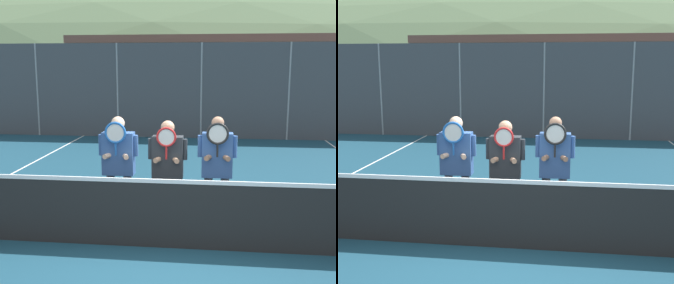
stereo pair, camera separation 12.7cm
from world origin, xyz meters
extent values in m
plane|color=navy|center=(0.00, 0.00, 0.00)|extent=(120.00, 120.00, 0.00)
ellipsoid|color=#5B7551|center=(0.00, 52.79, 0.00)|extent=(130.07, 72.26, 25.29)
cube|color=beige|center=(0.82, 17.09, 1.79)|extent=(14.66, 5.00, 3.59)
cube|color=brown|center=(0.82, 17.09, 3.77)|extent=(15.16, 5.50, 0.36)
cylinder|color=gray|center=(-5.93, 9.17, 1.65)|extent=(0.06, 0.06, 3.30)
cylinder|color=gray|center=(-2.96, 9.17, 1.65)|extent=(0.06, 0.06, 3.30)
cylinder|color=gray|center=(0.00, 9.17, 1.65)|extent=(0.06, 0.06, 3.30)
cylinder|color=gray|center=(2.96, 9.17, 1.65)|extent=(0.06, 0.06, 3.30)
cube|color=#42474C|center=(0.00, 9.17, 1.65)|extent=(17.79, 0.02, 3.30)
cube|color=black|center=(0.00, 0.00, 0.47)|extent=(11.25, 0.02, 0.94)
cube|color=white|center=(0.00, 0.00, 0.97)|extent=(11.25, 0.03, 0.06)
cube|color=white|center=(-4.26, 3.00, 0.00)|extent=(0.05, 16.00, 0.01)
cylinder|color=#56565B|center=(-1.11, 0.77, 0.42)|extent=(0.13, 0.13, 0.84)
cylinder|color=#56565B|center=(-0.84, 0.77, 0.42)|extent=(0.13, 0.13, 0.84)
cube|color=#335693|center=(-0.98, 0.77, 1.17)|extent=(0.49, 0.22, 0.67)
sphere|color=#DBB293|center=(-0.98, 0.77, 1.65)|extent=(0.21, 0.21, 0.21)
cylinder|color=#335693|center=(-1.25, 0.77, 1.30)|extent=(0.08, 0.08, 0.33)
cylinder|color=#335693|center=(-0.71, 0.77, 1.30)|extent=(0.08, 0.08, 0.33)
cylinder|color=#DBB293|center=(-1.10, 0.68, 1.16)|extent=(0.16, 0.27, 0.08)
cylinder|color=#DBB293|center=(-0.86, 0.68, 1.16)|extent=(0.16, 0.27, 0.08)
cylinder|color=#1E5BAD|center=(-0.98, 0.59, 1.28)|extent=(0.03, 0.03, 0.20)
torus|color=#1E5BAD|center=(-0.98, 0.59, 1.53)|extent=(0.33, 0.04, 0.33)
cylinder|color=silver|center=(-0.98, 0.59, 1.53)|extent=(0.27, 0.00, 0.27)
cylinder|color=black|center=(-0.33, 0.72, 0.41)|extent=(0.13, 0.13, 0.82)
cylinder|color=black|center=(-0.07, 0.72, 0.41)|extent=(0.13, 0.13, 0.82)
cube|color=#282D33|center=(-0.20, 0.72, 1.15)|extent=(0.47, 0.22, 0.65)
sphere|color=tan|center=(-0.20, 0.72, 1.60)|extent=(0.21, 0.21, 0.21)
cylinder|color=#282D33|center=(-0.46, 0.72, 1.27)|extent=(0.08, 0.08, 0.32)
cylinder|color=#282D33|center=(0.06, 0.72, 1.27)|extent=(0.08, 0.08, 0.32)
cylinder|color=tan|center=(-0.32, 0.63, 1.13)|extent=(0.16, 0.27, 0.08)
cylinder|color=tan|center=(-0.08, 0.63, 1.13)|extent=(0.16, 0.27, 0.08)
cylinder|color=red|center=(-0.20, 0.54, 1.25)|extent=(0.03, 0.03, 0.20)
torus|color=red|center=(-0.20, 0.54, 1.49)|extent=(0.30, 0.03, 0.30)
cylinder|color=silver|center=(-0.20, 0.54, 1.49)|extent=(0.25, 0.00, 0.25)
cylinder|color=#56565B|center=(0.42, 0.76, 0.43)|extent=(0.13, 0.13, 0.85)
cylinder|color=#56565B|center=(0.68, 0.76, 0.43)|extent=(0.13, 0.13, 0.85)
cube|color=#335693|center=(0.55, 0.76, 1.19)|extent=(0.46, 0.22, 0.67)
sphere|color=#997056|center=(0.55, 0.76, 1.68)|extent=(0.19, 0.19, 0.19)
cylinder|color=#335693|center=(0.29, 0.76, 1.32)|extent=(0.08, 0.08, 0.33)
cylinder|color=#335693|center=(0.81, 0.76, 1.32)|extent=(0.08, 0.08, 0.33)
cylinder|color=#997056|center=(0.43, 0.67, 1.18)|extent=(0.16, 0.27, 0.08)
cylinder|color=#997056|center=(0.67, 0.67, 1.18)|extent=(0.16, 0.27, 0.08)
cylinder|color=black|center=(0.55, 0.58, 1.30)|extent=(0.03, 0.03, 0.20)
torus|color=black|center=(0.55, 0.58, 1.54)|extent=(0.33, 0.04, 0.33)
cylinder|color=silver|center=(0.55, 0.58, 1.54)|extent=(0.27, 0.00, 0.27)
cube|color=#285638|center=(-3.90, 11.58, 0.72)|extent=(4.58, 1.85, 0.84)
cube|color=#2D3842|center=(-3.90, 11.58, 1.48)|extent=(2.52, 1.70, 0.69)
cylinder|color=black|center=(-2.41, 10.63, 0.30)|extent=(0.60, 0.16, 0.60)
cylinder|color=black|center=(-2.41, 12.52, 0.30)|extent=(0.60, 0.16, 0.60)
cylinder|color=black|center=(-5.39, 10.63, 0.30)|extent=(0.60, 0.16, 0.60)
cylinder|color=black|center=(-5.39, 12.52, 0.30)|extent=(0.60, 0.16, 0.60)
cube|color=silver|center=(1.10, 11.67, 0.69)|extent=(4.28, 1.74, 0.77)
cube|color=#2D3842|center=(1.10, 11.67, 1.39)|extent=(2.35, 1.60, 0.63)
cylinder|color=black|center=(2.49, 10.78, 0.30)|extent=(0.60, 0.16, 0.60)
cylinder|color=black|center=(2.49, 12.57, 0.30)|extent=(0.60, 0.16, 0.60)
cylinder|color=black|center=(-0.29, 10.78, 0.30)|extent=(0.60, 0.16, 0.60)
cylinder|color=black|center=(-0.29, 12.57, 0.30)|extent=(0.60, 0.16, 0.60)
cylinder|color=black|center=(4.52, 10.84, 0.30)|extent=(0.60, 0.16, 0.60)
cylinder|color=black|center=(4.52, 12.77, 0.30)|extent=(0.60, 0.16, 0.60)
camera|label=1|loc=(0.52, -5.52, 2.52)|focal=45.00mm
camera|label=2|loc=(0.64, -5.50, 2.52)|focal=45.00mm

